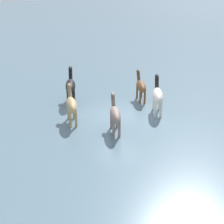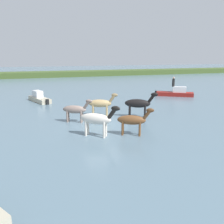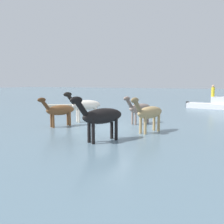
{
  "view_description": "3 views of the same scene",
  "coord_description": "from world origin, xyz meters",
  "px_view_note": "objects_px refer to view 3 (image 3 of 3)",
  "views": [
    {
      "loc": [
        -14.42,
        10.25,
        7.55
      ],
      "look_at": [
        -0.62,
        0.83,
        0.62
      ],
      "focal_mm": 52.47,
      "sensor_mm": 36.0,
      "label": 1
    },
    {
      "loc": [
        -4.43,
        -15.67,
        4.93
      ],
      "look_at": [
        0.95,
        0.58,
        0.78
      ],
      "focal_mm": 37.37,
      "sensor_mm": 36.0,
      "label": 2
    },
    {
      "loc": [
        12.86,
        6.07,
        2.64
      ],
      "look_at": [
        -0.99,
        -0.24,
        0.76
      ],
      "focal_mm": 38.44,
      "sensor_mm": 36.0,
      "label": 3
    }
  ],
  "objects_px": {
    "horse_gray_outer": "(149,113)",
    "boat_tender_starboard": "(216,106)",
    "horse_pinto_flank": "(139,108)",
    "person_helmsman_aft": "(213,91)",
    "boat_dinghy_port": "(65,108)",
    "horse_dun_straggler": "(85,105)",
    "horse_mid_herd": "(101,116)",
    "horse_rear_stallion": "(59,110)"
  },
  "relations": [
    {
      "from": "boat_dinghy_port",
      "to": "horse_gray_outer",
      "type": "bearing_deg",
      "value": 111.34
    },
    {
      "from": "horse_rear_stallion",
      "to": "horse_pinto_flank",
      "type": "distance_m",
      "value": 5.0
    },
    {
      "from": "horse_pinto_flank",
      "to": "horse_dun_straggler",
      "type": "bearing_deg",
      "value": -50.33
    },
    {
      "from": "boat_tender_starboard",
      "to": "person_helmsman_aft",
      "type": "relative_size",
      "value": 4.75
    },
    {
      "from": "horse_pinto_flank",
      "to": "horse_gray_outer",
      "type": "xyz_separation_m",
      "value": [
        2.35,
        1.29,
        0.07
      ]
    },
    {
      "from": "horse_gray_outer",
      "to": "horse_mid_herd",
      "type": "relative_size",
      "value": 0.95
    },
    {
      "from": "boat_tender_starboard",
      "to": "person_helmsman_aft",
      "type": "height_order",
      "value": "person_helmsman_aft"
    },
    {
      "from": "horse_rear_stallion",
      "to": "horse_mid_herd",
      "type": "height_order",
      "value": "horse_mid_herd"
    },
    {
      "from": "horse_pinto_flank",
      "to": "boat_tender_starboard",
      "type": "distance_m",
      "value": 12.49
    },
    {
      "from": "horse_gray_outer",
      "to": "person_helmsman_aft",
      "type": "xyz_separation_m",
      "value": [
        -13.97,
        2.65,
        0.7
      ]
    },
    {
      "from": "horse_mid_herd",
      "to": "horse_rear_stallion",
      "type": "bearing_deg",
      "value": -90.61
    },
    {
      "from": "horse_dun_straggler",
      "to": "horse_pinto_flank",
      "type": "bearing_deg",
      "value": 139.03
    },
    {
      "from": "horse_mid_herd",
      "to": "boat_dinghy_port",
      "type": "distance_m",
      "value": 13.84
    },
    {
      "from": "boat_tender_starboard",
      "to": "horse_mid_herd",
      "type": "bearing_deg",
      "value": -95.06
    },
    {
      "from": "boat_dinghy_port",
      "to": "horse_mid_herd",
      "type": "bearing_deg",
      "value": 98.4
    },
    {
      "from": "horse_rear_stallion",
      "to": "boat_dinghy_port",
      "type": "xyz_separation_m",
      "value": [
        -8.02,
        -5.31,
        -0.83
      ]
    },
    {
      "from": "horse_gray_outer",
      "to": "boat_tender_starboard",
      "type": "bearing_deg",
      "value": -169.71
    },
    {
      "from": "horse_dun_straggler",
      "to": "horse_pinto_flank",
      "type": "distance_m",
      "value": 3.64
    },
    {
      "from": "horse_rear_stallion",
      "to": "horse_mid_herd",
      "type": "bearing_deg",
      "value": 88.29
    },
    {
      "from": "boat_dinghy_port",
      "to": "boat_tender_starboard",
      "type": "bearing_deg",
      "value": 172.03
    },
    {
      "from": "horse_gray_outer",
      "to": "boat_dinghy_port",
      "type": "distance_m",
      "value": 13.04
    },
    {
      "from": "horse_dun_straggler",
      "to": "horse_mid_herd",
      "type": "height_order",
      "value": "horse_mid_herd"
    },
    {
      "from": "horse_pinto_flank",
      "to": "person_helmsman_aft",
      "type": "height_order",
      "value": "person_helmsman_aft"
    },
    {
      "from": "horse_dun_straggler",
      "to": "boat_dinghy_port",
      "type": "relative_size",
      "value": 0.66
    },
    {
      "from": "boat_tender_starboard",
      "to": "person_helmsman_aft",
      "type": "distance_m",
      "value": 1.48
    },
    {
      "from": "horse_pinto_flank",
      "to": "boat_tender_starboard",
      "type": "bearing_deg",
      "value": -172.15
    },
    {
      "from": "horse_gray_outer",
      "to": "boat_tender_starboard",
      "type": "distance_m",
      "value": 14.39
    },
    {
      "from": "horse_dun_straggler",
      "to": "horse_rear_stallion",
      "type": "height_order",
      "value": "horse_dun_straggler"
    },
    {
      "from": "boat_tender_starboard",
      "to": "person_helmsman_aft",
      "type": "xyz_separation_m",
      "value": [
        0.08,
        -0.36,
        1.44
      ]
    },
    {
      "from": "horse_dun_straggler",
      "to": "person_helmsman_aft",
      "type": "xyz_separation_m",
      "value": [
        -12.36,
        7.51,
        0.64
      ]
    },
    {
      "from": "horse_mid_herd",
      "to": "boat_dinghy_port",
      "type": "height_order",
      "value": "horse_mid_herd"
    },
    {
      "from": "horse_dun_straggler",
      "to": "horse_rear_stallion",
      "type": "distance_m",
      "value": 2.24
    },
    {
      "from": "person_helmsman_aft",
      "to": "horse_gray_outer",
      "type": "bearing_deg",
      "value": -10.74
    },
    {
      "from": "horse_dun_straggler",
      "to": "person_helmsman_aft",
      "type": "height_order",
      "value": "person_helmsman_aft"
    },
    {
      "from": "horse_mid_herd",
      "to": "boat_tender_starboard",
      "type": "xyz_separation_m",
      "value": [
        -16.84,
        4.42,
        -0.82
      ]
    },
    {
      "from": "horse_mid_herd",
      "to": "boat_tender_starboard",
      "type": "bearing_deg",
      "value": -165.95
    },
    {
      "from": "horse_pinto_flank",
      "to": "person_helmsman_aft",
      "type": "xyz_separation_m",
      "value": [
        -11.62,
        3.94,
        0.77
      ]
    },
    {
      "from": "horse_dun_straggler",
      "to": "person_helmsman_aft",
      "type": "bearing_deg",
      "value": -173.87
    },
    {
      "from": "horse_pinto_flank",
      "to": "horse_mid_herd",
      "type": "distance_m",
      "value": 5.14
    },
    {
      "from": "horse_dun_straggler",
      "to": "boat_tender_starboard",
      "type": "relative_size",
      "value": 0.41
    },
    {
      "from": "horse_dun_straggler",
      "to": "boat_dinghy_port",
      "type": "bearing_deg",
      "value": -97.73
    },
    {
      "from": "person_helmsman_aft",
      "to": "horse_mid_herd",
      "type": "bearing_deg",
      "value": -13.61
    }
  ]
}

